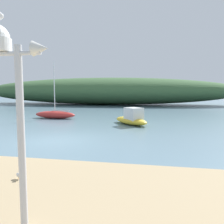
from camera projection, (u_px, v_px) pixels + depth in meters
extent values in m
plane|color=slate|center=(56.00, 140.00, 11.44)|extent=(120.00, 120.00, 0.00)
ellipsoid|color=#3D6038|center=(104.00, 91.00, 38.87)|extent=(43.87, 10.74, 4.45)
cylinder|color=silver|center=(21.00, 140.00, 3.75)|extent=(0.12, 0.12, 3.01)
cylinder|color=silver|center=(18.00, 53.00, 3.62)|extent=(0.77, 0.07, 0.07)
cone|color=silver|center=(41.00, 48.00, 3.54)|extent=(0.25, 0.24, 0.24)
ellipsoid|color=#B72D28|center=(55.00, 115.00, 20.13)|extent=(3.79, 1.45, 0.64)
cylinder|color=silver|center=(54.00, 88.00, 19.90)|extent=(0.08, 0.08, 4.43)
cylinder|color=silver|center=(61.00, 111.00, 19.95)|extent=(1.67, 0.17, 0.06)
ellipsoid|color=gold|center=(131.00, 121.00, 16.66)|extent=(3.12, 3.26, 0.53)
cube|color=silver|center=(134.00, 114.00, 16.32)|extent=(1.48, 1.50, 0.88)
cylinder|color=orange|center=(20.00, 178.00, 6.03)|extent=(0.01, 0.01, 0.05)
cylinder|color=orange|center=(18.00, 178.00, 6.00)|extent=(0.01, 0.01, 0.05)
ellipsoid|color=white|center=(19.00, 175.00, 6.00)|extent=(0.22, 0.16, 0.11)
ellipsoid|color=#9EA0A8|center=(19.00, 174.00, 6.00)|extent=(0.21, 0.14, 0.04)
sphere|color=white|center=(21.00, 173.00, 5.95)|extent=(0.08, 0.08, 0.08)
cone|color=gold|center=(22.00, 174.00, 5.92)|extent=(0.05, 0.04, 0.02)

